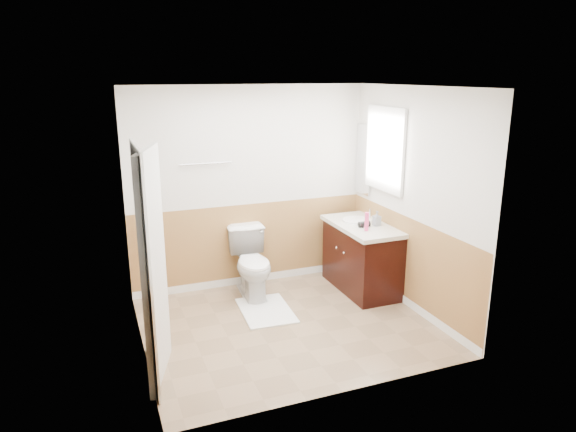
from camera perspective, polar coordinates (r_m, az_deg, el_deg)
name	(u,v)px	position (r m, az deg, el deg)	size (l,w,h in m)	color
floor	(288,325)	(5.70, -0.03, -11.96)	(3.00, 3.00, 0.00)	#8C7051
ceiling	(288,87)	(5.06, -0.03, 14.07)	(3.00, 3.00, 0.00)	white
wall_back	(250,188)	(6.44, -4.23, 3.09)	(3.00, 3.00, 0.00)	silver
wall_front	(347,254)	(4.11, 6.57, -4.16)	(3.00, 3.00, 0.00)	silver
wall_left	(135,229)	(4.92, -16.54, -1.40)	(3.00, 3.00, 0.00)	silver
wall_right	(413,201)	(5.93, 13.61, 1.64)	(3.00, 3.00, 0.00)	silver
wainscot_back	(251,246)	(6.62, -4.07, -3.28)	(3.00, 3.00, 0.00)	#A78142
wainscot_front	(344,339)	(4.43, 6.19, -13.29)	(3.00, 3.00, 0.00)	#A78142
wainscot_left	(142,304)	(5.18, -15.77, -9.35)	(2.60, 2.60, 0.00)	#A78142
wainscot_right	(408,264)	(6.14, 13.07, -5.18)	(2.60, 2.60, 0.00)	#A78142
toilet	(252,263)	(6.28, -3.96, -5.24)	(0.46, 0.80, 0.82)	white
bath_mat	(266,311)	(6.00, -2.44, -10.37)	(0.55, 0.80, 0.02)	white
vanity_cabinet	(362,259)	(6.51, 8.11, -4.69)	(0.55, 1.10, 0.80)	black
vanity_knob_left	(344,253)	(6.24, 6.20, -4.05)	(0.03, 0.03, 0.03)	silver
vanity_knob_right	(337,248)	(6.40, 5.38, -3.50)	(0.03, 0.03, 0.03)	silver
countertop	(362,226)	(6.37, 8.18, -1.11)	(0.60, 1.15, 0.05)	white
sink_basin	(357,220)	(6.49, 7.62, -0.45)	(0.36, 0.36, 0.02)	white
faucet	(370,214)	(6.56, 9.02, 0.21)	(0.02, 0.02, 0.14)	white
lotion_bottle	(367,222)	(6.07, 8.67, -0.62)	(0.05, 0.05, 0.22)	#EC3D7B
soap_dispenser	(377,218)	(6.31, 9.75, -0.26)	(0.08, 0.08, 0.18)	gray
hair_dryer_body	(364,224)	(6.24, 8.39, -0.89)	(0.07, 0.07, 0.14)	black
hair_dryer_handle	(363,227)	(6.21, 8.23, -1.24)	(0.03, 0.03, 0.07)	black
mirror_panel	(363,160)	(6.77, 8.32, 6.18)	(0.02, 0.35, 0.90)	silver
window_frame	(385,149)	(6.31, 10.63, 7.24)	(0.04, 0.80, 1.00)	white
window_glass	(386,149)	(6.32, 10.76, 7.24)	(0.01, 0.70, 0.90)	white
door	(154,268)	(4.58, -14.55, -5.57)	(0.05, 0.80, 2.04)	white
door_frame	(145,268)	(4.57, -15.51, -5.55)	(0.02, 0.92, 2.10)	white
door_knob	(157,262)	(4.91, -14.28, -4.95)	(0.06, 0.06, 0.06)	silver
towel_bar	(206,163)	(6.18, -9.05, 5.74)	(0.02, 0.02, 0.62)	silver
tp_holder_bar	(245,233)	(6.48, -4.79, -1.86)	(0.02, 0.02, 0.14)	silver
tp_roll	(245,233)	(6.48, -4.79, -1.86)	(0.11, 0.11, 0.10)	white
tp_sheet	(245,241)	(6.51, -4.77, -2.78)	(0.10, 0.01, 0.16)	white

